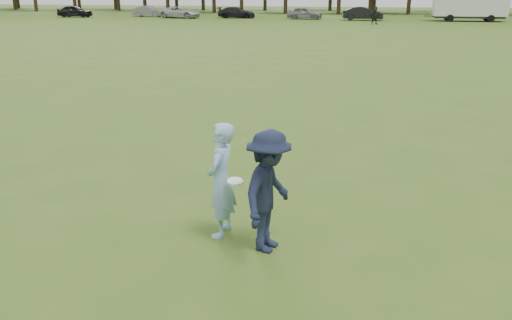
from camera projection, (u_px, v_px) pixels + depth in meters
The scene contains 12 objects.
ground at pixel (228, 230), 9.39m from camera, with size 200.00×200.00×0.00m, color #385818.
thrower at pixel (221, 180), 8.95m from camera, with size 0.71×0.47×1.96m, color #92BCE1.
defender at pixel (269, 191), 8.45m from camera, with size 1.28×0.73×1.98m, color #171E33.
player_far_d at pixel (375, 15), 57.53m from camera, with size 1.78×0.57×1.92m, color black.
car_a at pixel (75, 11), 70.27m from camera, with size 1.77×4.40×1.50m, color black.
car_b at pixel (149, 11), 71.16m from camera, with size 1.46×4.19×1.38m, color slate.
car_c at pixel (180, 12), 68.31m from camera, with size 2.38×5.16×1.43m, color #BABAC0.
car_d at pixel (236, 13), 68.29m from camera, with size 1.92×4.71×1.37m, color black.
car_e at pixel (305, 13), 66.09m from camera, with size 1.72×4.28×1.46m, color gray.
car_f at pixel (363, 14), 63.94m from camera, with size 1.64×4.71×1.55m, color black.
disc_in_play at pixel (235, 181), 8.72m from camera, with size 0.28×0.27×0.07m.
cargo_trailer at pixel (470, 5), 61.98m from camera, with size 9.00×2.75×3.20m.
Camera 1 is at (2.10, -8.30, 4.07)m, focal length 38.00 mm.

